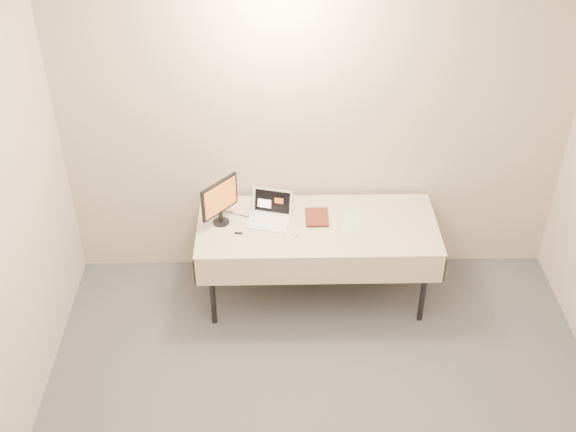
{
  "coord_description": "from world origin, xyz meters",
  "views": [
    {
      "loc": [
        -0.32,
        -2.43,
        4.06
      ],
      "look_at": [
        -0.23,
        1.99,
        0.86
      ],
      "focal_mm": 45.0,
      "sensor_mm": 36.0,
      "label": 1
    }
  ],
  "objects_px": {
    "monitor": "(220,199)",
    "book": "(306,206)",
    "laptop": "(270,214)",
    "table": "(317,231)"
  },
  "relations": [
    {
      "from": "laptop",
      "to": "book",
      "type": "bearing_deg",
      "value": 14.73
    },
    {
      "from": "table",
      "to": "monitor",
      "type": "height_order",
      "value": "monitor"
    },
    {
      "from": "laptop",
      "to": "book",
      "type": "height_order",
      "value": "book"
    },
    {
      "from": "table",
      "to": "laptop",
      "type": "bearing_deg",
      "value": 168.21
    },
    {
      "from": "laptop",
      "to": "monitor",
      "type": "distance_m",
      "value": 0.42
    },
    {
      "from": "table",
      "to": "monitor",
      "type": "distance_m",
      "value": 0.8
    },
    {
      "from": "book",
      "to": "table",
      "type": "bearing_deg",
      "value": -40.14
    },
    {
      "from": "laptop",
      "to": "monitor",
      "type": "bearing_deg",
      "value": -159.9
    },
    {
      "from": "monitor",
      "to": "book",
      "type": "bearing_deg",
      "value": -45.53
    },
    {
      "from": "table",
      "to": "monitor",
      "type": "xyz_separation_m",
      "value": [
        -0.75,
        0.04,
        0.28
      ]
    }
  ]
}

